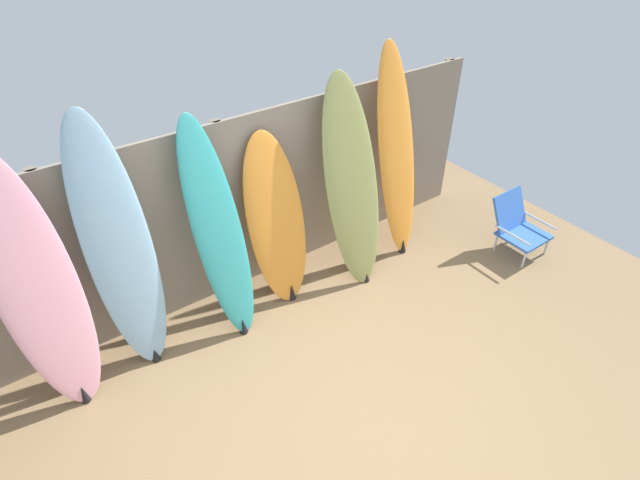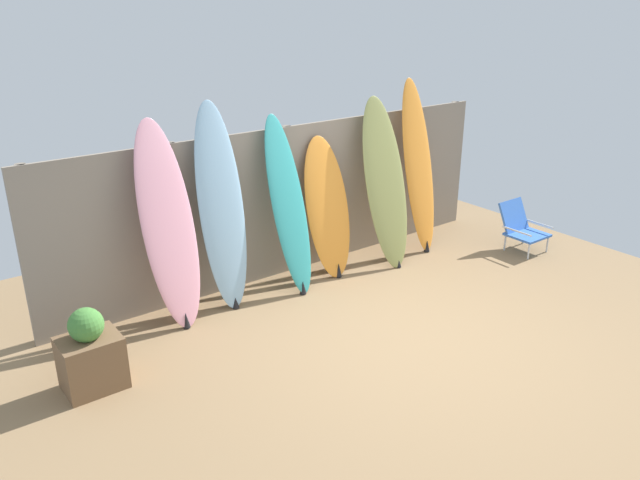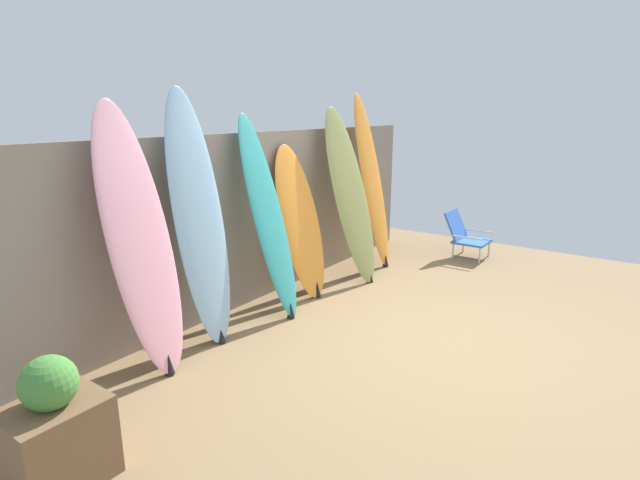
{
  "view_description": "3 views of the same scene",
  "coord_description": "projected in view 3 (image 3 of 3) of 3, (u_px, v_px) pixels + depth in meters",
  "views": [
    {
      "loc": [
        -1.6,
        -1.7,
        3.51
      ],
      "look_at": [
        0.34,
        1.0,
        1.02
      ],
      "focal_mm": 28.0,
      "sensor_mm": 36.0,
      "label": 1
    },
    {
      "loc": [
        -4.01,
        -3.91,
        3.21
      ],
      "look_at": [
        -0.5,
        0.74,
        0.91
      ],
      "focal_mm": 35.0,
      "sensor_mm": 36.0,
      "label": 2
    },
    {
      "loc": [
        -3.9,
        -1.57,
        2.02
      ],
      "look_at": [
        -0.48,
        0.85,
        0.93
      ],
      "focal_mm": 28.0,
      "sensor_mm": 36.0,
      "label": 3
    }
  ],
  "objects": [
    {
      "name": "surfboard_orange_3",
      "position": [
        301.0,
        223.0,
        5.46
      ],
      "size": [
        0.62,
        0.6,
        1.67
      ],
      "color": "orange",
      "rests_on": "ground"
    },
    {
      "name": "surfboard_teal_2",
      "position": [
        269.0,
        219.0,
        4.88
      ],
      "size": [
        0.49,
        0.66,
        2.0
      ],
      "color": "teal",
      "rests_on": "ground"
    },
    {
      "name": "surfboard_skyblue_1",
      "position": [
        199.0,
        220.0,
        4.29
      ],
      "size": [
        0.53,
        0.49,
        2.22
      ],
      "color": "#8CB7D6",
      "rests_on": "ground"
    },
    {
      "name": "fence_back",
      "position": [
        258.0,
        217.0,
        5.36
      ],
      "size": [
        6.08,
        0.11,
        1.8
      ],
      "color": "gray",
      "rests_on": "ground"
    },
    {
      "name": "surfboard_pink_0",
      "position": [
        140.0,
        243.0,
        3.79
      ],
      "size": [
        0.6,
        0.58,
        2.11
      ],
      "color": "pink",
      "rests_on": "ground"
    },
    {
      "name": "surfboard_orange_5",
      "position": [
        372.0,
        182.0,
        6.49
      ],
      "size": [
        0.52,
        0.6,
        2.24
      ],
      "color": "orange",
      "rests_on": "ground"
    },
    {
      "name": "planter_box",
      "position": [
        56.0,
        431.0,
        2.71
      ],
      "size": [
        0.51,
        0.41,
        0.77
      ],
      "color": "brown",
      "rests_on": "ground"
    },
    {
      "name": "ground",
      "position": [
        428.0,
        343.0,
        4.46
      ],
      "size": [
        7.68,
        7.68,
        0.0
      ],
      "primitive_type": "plane",
      "color": "#8E704C"
    },
    {
      "name": "surfboard_olive_4",
      "position": [
        351.0,
        196.0,
        5.94
      ],
      "size": [
        0.65,
        0.76,
        2.07
      ],
      "color": "olive",
      "rests_on": "ground"
    },
    {
      "name": "beach_chair",
      "position": [
        465.0,
        234.0,
        7.02
      ],
      "size": [
        0.5,
        0.57,
        0.64
      ],
      "rotation": [
        0.0,
        0.0,
        0.41
      ],
      "color": "silver",
      "rests_on": "ground"
    }
  ]
}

